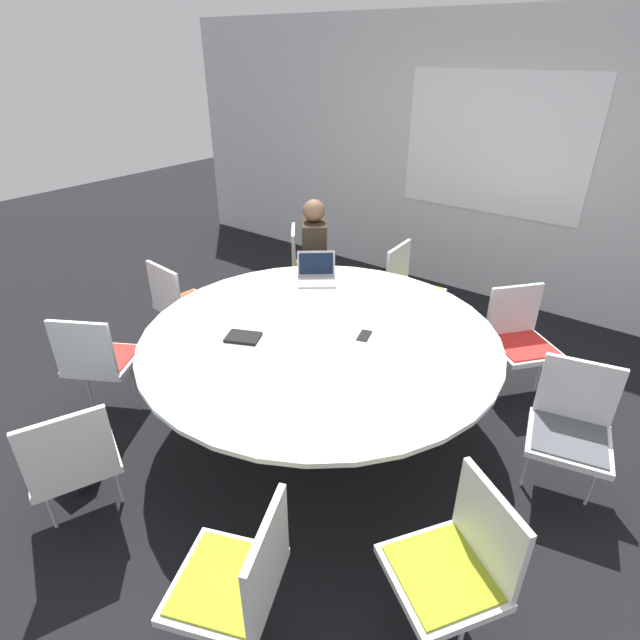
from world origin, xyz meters
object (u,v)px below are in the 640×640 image
(spiral_notebook, at_px, (243,337))
(cell_phone, at_px, (364,336))
(chair_3, at_px, (72,457))
(chair_4, at_px, (239,577))
(chair_5, at_px, (457,560))
(chair_7, at_px, (520,335))
(handbag, at_px, (69,457))
(chair_8, at_px, (410,285))
(laptop, at_px, (316,274))
(person_0, at_px, (316,253))
(chair_1, at_px, (181,301))
(chair_0, at_px, (307,263))
(chair_2, at_px, (98,357))
(chair_6, at_px, (572,424))

(spiral_notebook, distance_m, cell_phone, 0.77)
(chair_3, height_order, chair_4, same)
(chair_5, distance_m, spiral_notebook, 1.75)
(chair_7, relative_size, handbag, 2.33)
(chair_8, bearing_deg, laptop, -26.21)
(chair_8, height_order, person_0, person_0)
(chair_4, bearing_deg, chair_1, 33.53)
(chair_0, relative_size, chair_3, 1.00)
(chair_1, bearing_deg, chair_3, -50.98)
(chair_2, relative_size, spiral_notebook, 3.31)
(chair_4, xyz_separation_m, chair_5, (0.67, 0.60, 0.00))
(cell_phone, bearing_deg, chair_1, -178.15)
(chair_8, bearing_deg, chair_0, -85.10)
(chair_4, distance_m, chair_5, 0.90)
(chair_0, relative_size, laptop, 2.15)
(chair_3, relative_size, chair_6, 1.00)
(chair_3, xyz_separation_m, handbag, (-0.43, 0.13, -0.36))
(chair_2, bearing_deg, person_0, 51.70)
(chair_1, bearing_deg, handbag, -61.79)
(chair_2, height_order, laptop, laptop)
(chair_6, distance_m, handbag, 3.01)
(chair_0, relative_size, spiral_notebook, 3.31)
(person_0, distance_m, laptop, 0.77)
(chair_1, height_order, chair_3, same)
(laptop, height_order, cell_phone, laptop)
(chair_0, xyz_separation_m, spiral_notebook, (0.86, -1.73, 0.27))
(chair_6, distance_m, cell_phone, 1.30)
(chair_3, height_order, chair_7, same)
(chair_0, height_order, chair_7, same)
(chair_3, distance_m, person_0, 2.75)
(chair_0, distance_m, person_0, 0.32)
(person_0, xyz_separation_m, laptop, (0.47, -0.60, 0.11))
(chair_7, xyz_separation_m, handbag, (-1.89, -2.54, -0.36))
(chair_5, distance_m, chair_7, 2.06)
(laptop, bearing_deg, spiral_notebook, -118.95)
(chair_0, height_order, chair_5, same)
(chair_2, height_order, chair_4, same)
(chair_2, height_order, chair_6, same)
(spiral_notebook, bearing_deg, chair_2, -153.00)
(chair_8, bearing_deg, person_0, -74.60)
(chair_4, height_order, spiral_notebook, chair_4)
(chair_0, relative_size, chair_2, 1.00)
(cell_phone, bearing_deg, spiral_notebook, -140.86)
(chair_4, height_order, handbag, chair_4)
(chair_4, bearing_deg, person_0, 9.46)
(chair_6, distance_m, person_0, 2.63)
(chair_5, height_order, handbag, chair_5)
(chair_7, distance_m, spiral_notebook, 2.04)
(chair_3, bearing_deg, chair_7, -6.00)
(chair_4, distance_m, chair_7, 2.64)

